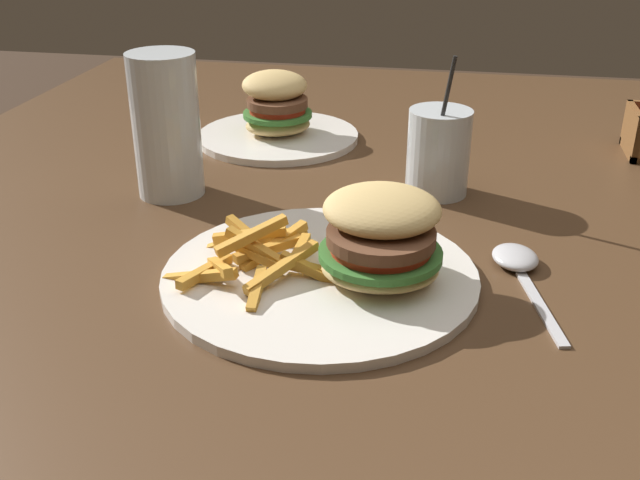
{
  "coord_description": "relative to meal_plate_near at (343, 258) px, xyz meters",
  "views": [
    {
      "loc": [
        0.02,
        -0.85,
        1.13
      ],
      "look_at": [
        -0.1,
        -0.22,
        0.82
      ],
      "focal_mm": 42.0,
      "sensor_mm": 36.0,
      "label": 1
    }
  ],
  "objects": [
    {
      "name": "dining_table",
      "position": [
        0.08,
        0.22,
        -0.13
      ],
      "size": [
        1.43,
        1.31,
        0.77
      ],
      "color": "#4C331E",
      "rests_on": "ground_plane"
    },
    {
      "name": "meal_plate_near",
      "position": [
        0.0,
        0.0,
        0.0
      ],
      "size": [
        0.3,
        0.3,
        0.1
      ],
      "color": "white",
      "rests_on": "dining_table"
    },
    {
      "name": "beer_glass",
      "position": [
        -0.24,
        0.18,
        0.05
      ],
      "size": [
        0.08,
        0.08,
        0.17
      ],
      "color": "silver",
      "rests_on": "dining_table"
    },
    {
      "name": "juice_glass",
      "position": [
        0.08,
        0.24,
        0.02
      ],
      "size": [
        0.08,
        0.08,
        0.17
      ],
      "color": "silver",
      "rests_on": "dining_table"
    },
    {
      "name": "spoon",
      "position": [
        0.17,
        0.06,
        -0.02
      ],
      "size": [
        0.07,
        0.18,
        0.02
      ],
      "rotation": [
        0.0,
        0.0,
        1.8
      ],
      "color": "silver",
      "rests_on": "dining_table"
    },
    {
      "name": "meal_plate_far",
      "position": [
        -0.16,
        0.41,
        0.0
      ],
      "size": [
        0.24,
        0.24,
        0.1
      ],
      "color": "white",
      "rests_on": "dining_table"
    }
  ]
}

